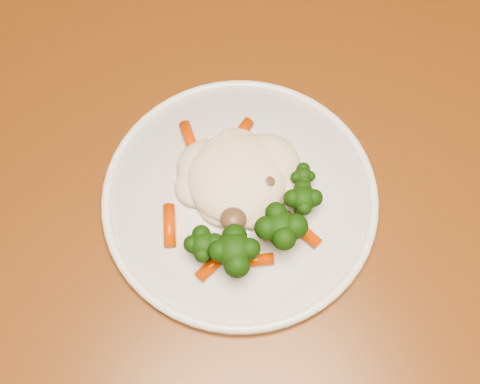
% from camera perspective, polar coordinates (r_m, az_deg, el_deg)
% --- Properties ---
extents(dining_table, '(1.25, 0.89, 0.75)m').
position_cam_1_polar(dining_table, '(0.73, -5.94, -3.23)').
color(dining_table, brown).
rests_on(dining_table, ground).
extents(plate, '(0.29, 0.29, 0.01)m').
position_cam_1_polar(plate, '(0.63, 0.00, -0.54)').
color(plate, white).
rests_on(plate, dining_table).
extents(meal, '(0.17, 0.19, 0.05)m').
position_cam_1_polar(meal, '(0.60, 0.48, -0.52)').
color(meal, beige).
rests_on(meal, plate).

